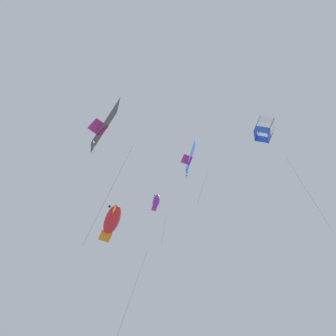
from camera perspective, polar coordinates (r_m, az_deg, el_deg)
kite_box_highest at (r=28.99m, az=12.22°, el=4.74°), size 3.88×2.67×9.38m
kite_delta_near_left at (r=26.19m, az=-8.25°, el=5.22°), size 4.03×3.09×10.32m
kite_delta_near_right at (r=33.72m, az=2.75°, el=1.25°), size 3.06×1.92×6.20m
kite_fish_upper_right at (r=35.88m, az=-1.51°, el=-4.25°), size 1.68×1.17×5.18m
kite_fish_low_drifter at (r=25.41m, az=-7.11°, el=-6.55°), size 3.63×2.54×8.80m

